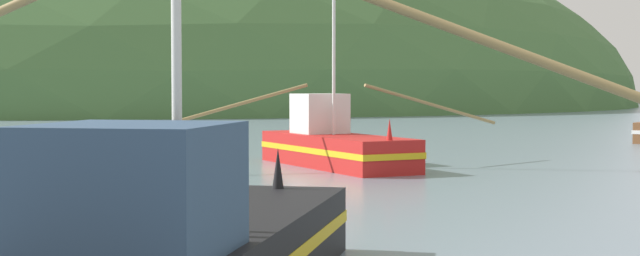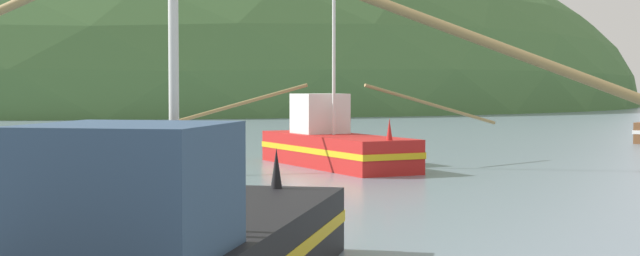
# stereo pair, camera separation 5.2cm
# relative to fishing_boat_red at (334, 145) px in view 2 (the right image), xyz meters

# --- Properties ---
(hill_far_left) EXTENTS (179.54, 143.64, 94.98)m
(hill_far_left) POSITION_rel_fishing_boat_red_xyz_m (-115.76, 226.59, -0.77)
(hill_far_left) COLOR #47703D
(hill_far_left) RESTS_ON ground
(hill_far_center) EXTENTS (195.93, 156.74, 64.32)m
(hill_far_center) POSITION_rel_fishing_boat_red_xyz_m (-71.38, 109.83, -0.77)
(hill_far_center) COLOR #47703D
(hill_far_center) RESTS_ON ground
(fishing_boat_red) EXTENTS (11.09, 8.53, 7.32)m
(fishing_boat_red) POSITION_rel_fishing_boat_red_xyz_m (0.00, 0.00, 0.00)
(fishing_boat_red) COLOR red
(fishing_boat_red) RESTS_ON ground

